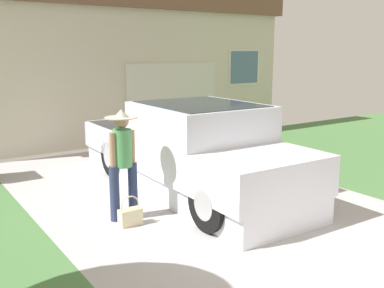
% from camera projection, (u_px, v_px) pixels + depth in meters
% --- Properties ---
extents(pickup_truck, '(2.06, 5.58, 1.62)m').
position_uv_depth(pickup_truck, '(197.00, 153.00, 7.89)').
color(pickup_truck, silver).
rests_on(pickup_truck, ground).
extents(person_with_hat, '(0.50, 0.50, 1.68)m').
position_uv_depth(person_with_hat, '(123.00, 157.00, 6.62)').
color(person_with_hat, navy).
rests_on(person_with_hat, ground).
extents(handbag, '(0.34, 0.17, 0.45)m').
position_uv_depth(handbag, '(130.00, 216.00, 6.51)').
color(handbag, beige).
rests_on(handbag, ground).
extents(house_with_garage, '(10.50, 7.06, 4.56)m').
position_uv_depth(house_with_garage, '(91.00, 57.00, 14.75)').
color(house_with_garage, beige).
rests_on(house_with_garage, ground).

